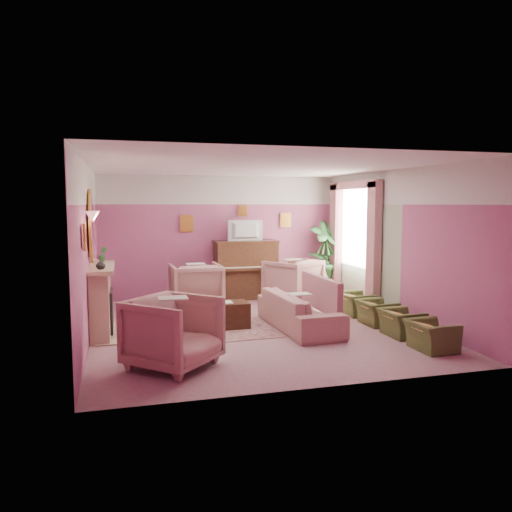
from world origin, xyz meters
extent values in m
cube|color=gray|center=(0.00, 0.00, 0.00)|extent=(5.50, 6.00, 0.01)
cube|color=white|center=(0.00, 0.00, 2.80)|extent=(5.50, 6.00, 0.01)
cube|color=#85446F|center=(0.00, 3.00, 1.40)|extent=(5.50, 0.02, 2.80)
cube|color=#85446F|center=(0.00, -3.00, 1.40)|extent=(5.50, 0.02, 2.80)
cube|color=#85446F|center=(-2.75, 0.00, 1.40)|extent=(0.02, 6.00, 2.80)
cube|color=#85446F|center=(2.75, 0.00, 1.40)|extent=(0.02, 6.00, 2.80)
cube|color=silver|center=(0.00, 2.99, 2.47)|extent=(5.50, 0.01, 0.65)
cube|color=#A2AF90|center=(2.73, 1.30, 1.07)|extent=(0.01, 3.00, 2.15)
cube|color=tan|center=(-2.59, 0.20, 0.55)|extent=(0.30, 1.40, 1.10)
cube|color=black|center=(-2.49, 0.20, 0.40)|extent=(0.18, 0.72, 0.68)
cube|color=#FA3405|center=(-2.45, 0.20, 0.22)|extent=(0.06, 0.54, 0.10)
cube|color=tan|center=(-2.56, 0.20, 1.12)|extent=(0.40, 1.55, 0.07)
cube|color=tan|center=(-2.39, 0.20, 0.01)|extent=(0.55, 1.50, 0.02)
ellipsoid|color=gold|center=(-2.70, 0.20, 1.80)|extent=(0.04, 0.72, 1.20)
ellipsoid|color=white|center=(-2.67, 0.20, 1.80)|extent=(0.01, 0.60, 1.06)
cone|color=#F9AA9B|center=(-2.62, -0.85, 1.98)|extent=(0.20, 0.20, 0.16)
cube|color=#4B2C1B|center=(0.50, 2.68, 0.65)|extent=(1.40, 0.60, 1.30)
cube|color=#4B2C1B|center=(0.50, 2.33, 0.72)|extent=(1.30, 0.12, 0.06)
cube|color=beige|center=(0.50, 2.33, 0.76)|extent=(1.20, 0.08, 0.02)
cube|color=#4B2C1B|center=(0.50, 2.68, 1.31)|extent=(1.45, 0.65, 0.04)
imported|color=black|center=(0.50, 2.63, 1.60)|extent=(0.80, 0.12, 0.48)
cube|color=gold|center=(-0.80, 2.96, 1.72)|extent=(0.30, 0.03, 0.38)
cube|color=gold|center=(1.55, 2.96, 1.78)|extent=(0.26, 0.03, 0.34)
cube|color=gold|center=(0.50, 2.96, 2.00)|extent=(0.22, 0.03, 0.26)
cube|color=gold|center=(-2.71, -1.20, 1.72)|extent=(0.03, 0.28, 0.36)
cube|color=beige|center=(2.70, 1.55, 1.70)|extent=(0.03, 1.40, 1.80)
cube|color=#AF6C75|center=(2.62, 0.63, 1.30)|extent=(0.16, 0.34, 2.60)
cube|color=#AF6C75|center=(2.62, 2.47, 1.30)|extent=(0.16, 0.34, 2.60)
cube|color=#AF6C75|center=(2.62, 1.55, 2.56)|extent=(0.16, 2.20, 0.16)
imported|color=#307635|center=(-2.55, 0.75, 1.29)|extent=(0.16, 0.16, 0.28)
imported|color=silver|center=(-2.55, -0.30, 1.23)|extent=(0.16, 0.16, 0.16)
cube|color=#926462|center=(-0.51, 0.07, 0.01)|extent=(2.58, 1.92, 0.01)
cube|color=black|center=(-0.61, 0.09, 0.23)|extent=(1.01, 0.52, 0.45)
cube|color=silver|center=(-0.56, 0.09, 0.46)|extent=(0.35, 0.28, 0.01)
imported|color=tan|center=(0.72, -0.28, 0.43)|extent=(0.71, 2.13, 0.86)
cube|color=#AF6C75|center=(1.12, -0.28, 0.60)|extent=(0.11, 1.61, 0.59)
imported|color=tan|center=(-0.78, 1.82, 0.53)|extent=(1.01, 1.01, 1.05)
imported|color=tan|center=(1.42, 2.05, 0.53)|extent=(1.01, 1.01, 1.05)
imported|color=tan|center=(-1.60, -1.81, 0.53)|extent=(1.01, 1.01, 1.05)
imported|color=#4D5A2A|center=(2.16, -2.03, 0.29)|extent=(0.47, 0.67, 0.58)
imported|color=#4D5A2A|center=(2.16, -1.21, 0.29)|extent=(0.47, 0.67, 0.58)
imported|color=#4D5A2A|center=(2.16, -0.39, 0.29)|extent=(0.47, 0.67, 0.58)
imported|color=#4D5A2A|center=(2.16, 0.43, 0.29)|extent=(0.47, 0.67, 0.58)
cylinder|color=beige|center=(2.32, 2.64, 0.35)|extent=(0.52, 0.52, 0.70)
imported|color=#307635|center=(2.32, 2.64, 0.87)|extent=(0.30, 0.30, 0.34)
imported|color=#307635|center=(2.44, 2.54, 0.84)|extent=(0.16, 0.16, 0.28)
cylinder|color=#A95547|center=(2.41, 2.54, 0.17)|extent=(0.34, 0.34, 0.34)
imported|color=#307635|center=(2.41, 2.54, 1.06)|extent=(0.76, 0.76, 1.44)
camera|label=1|loc=(-2.23, -8.30, 2.17)|focal=35.00mm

